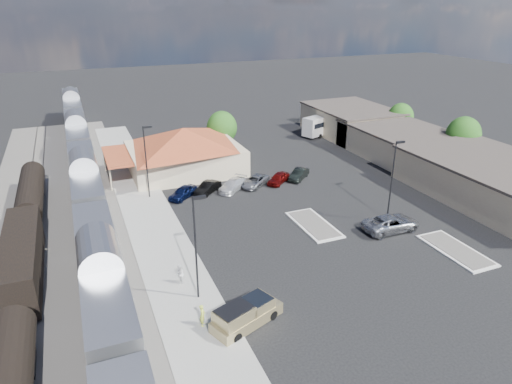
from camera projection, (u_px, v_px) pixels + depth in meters
name	position (u px, v px, depth m)	size (l,w,h in m)	color
ground	(288.00, 240.00, 45.80)	(280.00, 280.00, 0.00)	black
railbed	(63.00, 243.00, 45.28)	(16.00, 100.00, 0.12)	#4C4944
platform	(157.00, 235.00, 46.70)	(5.50, 92.00, 0.18)	gray
passenger_train	(86.00, 187.00, 51.43)	(3.00, 104.00, 5.55)	silver
freight_cars	(23.00, 260.00, 38.65)	(2.80, 46.00, 4.00)	black
station_depot	(184.00, 149.00, 63.48)	(18.35, 12.24, 6.20)	#C3B58E
buildings_east	(418.00, 148.00, 66.89)	(14.40, 51.40, 4.80)	#C6B28C
traffic_island_south	(314.00, 224.00, 48.87)	(3.30, 7.50, 0.21)	silver
traffic_island_north	(456.00, 250.00, 43.82)	(3.30, 7.50, 0.21)	silver
lamp_plat_s	(196.00, 240.00, 34.81)	(1.08, 0.25, 9.00)	black
lamp_plat_n	(147.00, 157.00, 53.59)	(1.08, 0.25, 9.00)	black
lamp_lot	(393.00, 175.00, 47.96)	(1.08, 0.25, 9.00)	black
tree_east_b	(463.00, 135.00, 66.28)	(4.94, 4.94, 6.96)	#382314
tree_east_c	(400.00, 117.00, 78.40)	(4.41, 4.41, 6.21)	#382314
tree_depot	(222.00, 128.00, 70.90)	(4.71, 4.71, 6.63)	#382314
pickup_truck	(247.00, 314.00, 33.60)	(5.99, 3.97, 1.95)	tan
suv	(391.00, 223.00, 47.45)	(2.85, 6.17, 1.71)	#9C9EA4
coach_bus	(327.00, 122.00, 81.92)	(11.25, 6.37, 3.58)	white
person_a	(202.00, 315.00, 33.26)	(0.64, 0.42, 1.76)	#BBCC40
person_b	(180.00, 274.00, 38.24)	(0.85, 0.66, 1.74)	silver
parked_car_a	(183.00, 192.00, 55.45)	(1.72, 4.27, 1.45)	#0B1439
parked_car_b	(208.00, 188.00, 56.83)	(1.50, 4.31, 1.42)	black
parked_car_c	(232.00, 185.00, 57.70)	(1.97, 4.85, 1.41)	white
parked_car_d	(255.00, 181.00, 59.08)	(2.21, 4.79, 1.33)	gray
parked_car_e	(278.00, 178.00, 59.93)	(1.64, 4.08, 1.39)	maroon
parked_car_f	(299.00, 174.00, 61.31)	(1.47, 4.23, 1.39)	black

